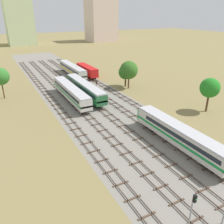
{
  "coord_description": "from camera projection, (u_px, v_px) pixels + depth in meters",
  "views": [
    {
      "loc": [
        -21.32,
        4.35,
        21.25
      ],
      "look_at": [
        0.0,
        44.81,
        1.5
      ],
      "focal_mm": 36.77,
      "sensor_mm": 36.0,
      "label": 1
    }
  ],
  "objects": [
    {
      "name": "track_centre_right",
      "position": [
        120.0,
        95.0,
        64.04
      ],
      "size": [
        2.4,
        126.0,
        0.29
      ],
      "color": "#47382D",
      "rests_on": "ground"
    },
    {
      "name": "track_centre",
      "position": [
        105.0,
        98.0,
        62.15
      ],
      "size": [
        2.4,
        126.0,
        0.29
      ],
      "color": "#47382D",
      "rests_on": "ground"
    },
    {
      "name": "passenger_coach_centre_left_mid",
      "position": [
        85.0,
        88.0,
        62.29
      ],
      "size": [
        2.96,
        22.0,
        3.8
      ],
      "color": "#286638",
      "rests_on": "ground"
    },
    {
      "name": "signal_post_nearest",
      "position": [
        97.0,
        87.0,
        60.59
      ],
      "size": [
        0.28,
        0.47,
        5.17
      ],
      "color": "gray",
      "rests_on": "ground"
    },
    {
      "name": "lineside_tree_3",
      "position": [
        126.0,
        72.0,
        70.71
      ],
      "size": [
        4.4,
        4.4,
        6.71
      ],
      "color": "#4C331E",
      "rests_on": "ground"
    },
    {
      "name": "skyline_tower_2",
      "position": [
        101.0,
        18.0,
        183.65
      ],
      "size": [
        21.44,
        19.49,
        35.2
      ],
      "color": "beige",
      "rests_on": "ground"
    },
    {
      "name": "signal_post_near",
      "position": [
        192.0,
        210.0,
        22.35
      ],
      "size": [
        0.28,
        0.47,
        5.65
      ],
      "color": "gray",
      "rests_on": "ground"
    },
    {
      "name": "freight_boxcar_centre_right_midfar",
      "position": [
        87.0,
        70.0,
        82.58
      ],
      "size": [
        2.87,
        14.0,
        3.6
      ],
      "color": "red",
      "rests_on": "ground"
    },
    {
      "name": "track_far_left",
      "position": [
        57.0,
        106.0,
        56.47
      ],
      "size": [
        2.4,
        126.0,
        0.29
      ],
      "color": "#47382D",
      "rests_on": "ground"
    },
    {
      "name": "track_left",
      "position": [
        74.0,
        103.0,
        58.36
      ],
      "size": [
        2.4,
        126.0,
        0.29
      ],
      "color": "#47382D",
      "rests_on": "ground"
    },
    {
      "name": "skyline_tower_1",
      "position": [
        19.0,
        22.0,
        160.99
      ],
      "size": [
        18.24,
        16.52,
        31.32
      ],
      "color": "beige",
      "rests_on": "ground"
    },
    {
      "name": "ballast_bed",
      "position": [
        92.0,
        102.0,
        59.5
      ],
      "size": [
        21.7,
        176.0,
        0.01
      ],
      "primitive_type": "cube",
      "color": "gray",
      "rests_on": "ground"
    },
    {
      "name": "lineside_tree_1",
      "position": [
        0.0,
        77.0,
        59.85
      ],
      "size": [
        4.52,
        4.52,
        8.31
      ],
      "color": "#4C331E",
      "rests_on": "ground"
    },
    {
      "name": "diesel_railcar_centre_nearest",
      "position": [
        179.0,
        134.0,
        38.48
      ],
      "size": [
        2.96,
        20.5,
        3.8
      ],
      "color": "beige",
      "rests_on": "ground"
    },
    {
      "name": "lineside_tree_0",
      "position": [
        129.0,
        70.0,
        68.37
      ],
      "size": [
        5.4,
        5.4,
        8.34
      ],
      "color": "#4C331E",
      "rests_on": "ground"
    },
    {
      "name": "passenger_coach_centre_far",
      "position": [
        72.0,
        69.0,
        83.37
      ],
      "size": [
        2.96,
        22.0,
        3.8
      ],
      "color": "beige",
      "rests_on": "ground"
    },
    {
      "name": "passenger_coach_left_near",
      "position": [
        71.0,
        92.0,
        59.28
      ],
      "size": [
        2.96,
        22.0,
        3.8
      ],
      "color": "beige",
      "rests_on": "ground"
    },
    {
      "name": "track_centre_left",
      "position": [
        90.0,
        101.0,
        60.26
      ],
      "size": [
        2.4,
        126.0,
        0.29
      ],
      "color": "#47382D",
      "rests_on": "ground"
    },
    {
      "name": "lineside_tree_2",
      "position": [
        210.0,
        88.0,
        51.7
      ],
      "size": [
        4.47,
        4.47,
        8.01
      ],
      "color": "#4C331E",
      "rests_on": "ground"
    },
    {
      "name": "ground_plane",
      "position": [
        92.0,
        102.0,
        59.5
      ],
      "size": [
        480.0,
        480.0,
        0.0
      ],
      "primitive_type": "plane",
      "color": "olive"
    }
  ]
}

